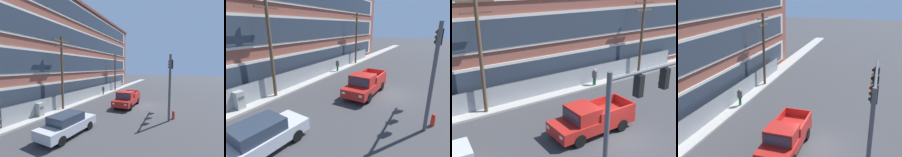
# 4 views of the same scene
# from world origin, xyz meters

# --- Properties ---
(ground_plane) EXTENTS (160.00, 160.00, 0.00)m
(ground_plane) POSITION_xyz_m (0.00, 0.00, 0.00)
(ground_plane) COLOR #38383A
(sidewalk_building_side) EXTENTS (80.00, 1.68, 0.16)m
(sidewalk_building_side) POSITION_xyz_m (0.00, 8.26, 0.08)
(sidewalk_building_side) COLOR #9E9B93
(sidewalk_building_side) RESTS_ON ground
(brick_mill_building) EXTENTS (40.10, 11.98, 14.34)m
(brick_mill_building) POSITION_xyz_m (0.80, 14.80, 7.18)
(brick_mill_building) COLOR brown
(brick_mill_building) RESTS_ON ground
(chain_link_fence) EXTENTS (27.31, 0.06, 1.71)m
(chain_link_fence) POSITION_xyz_m (1.62, 8.42, 0.87)
(chain_link_fence) COLOR gray
(chain_link_fence) RESTS_ON ground
(traffic_signal_mast) EXTENTS (5.74, 0.43, 6.02)m
(traffic_signal_mast) POSITION_xyz_m (-2.92, -3.36, 4.41)
(traffic_signal_mast) COLOR #4C4C51
(traffic_signal_mast) RESTS_ON ground
(pickup_truck_red) EXTENTS (5.55, 2.15, 1.94)m
(pickup_truck_red) POSITION_xyz_m (-1.25, 1.72, 0.93)
(pickup_truck_red) COLOR #AD1E19
(pickup_truck_red) RESTS_ON ground
(utility_pole_near_corner) EXTENTS (2.38, 0.26, 8.28)m
(utility_pole_near_corner) POSITION_xyz_m (-5.74, 7.92, 4.58)
(utility_pole_near_corner) COLOR brown
(utility_pole_near_corner) RESTS_ON ground
(utility_pole_midblock) EXTENTS (2.38, 0.26, 7.54)m
(utility_pole_midblock) POSITION_xyz_m (9.94, 7.85, 4.20)
(utility_pole_midblock) COLOR brown
(utility_pole_midblock) RESTS_ON ground
(pedestrian_near_cabinet) EXTENTS (0.33, 0.45, 1.69)m
(pedestrian_near_cabinet) POSITION_xyz_m (4.04, 7.67, 0.97)
(pedestrian_near_cabinet) COLOR #236B38
(pedestrian_near_cabinet) RESTS_ON ground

